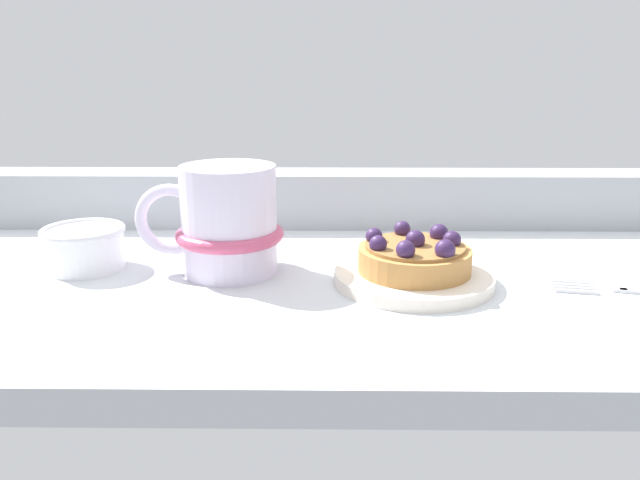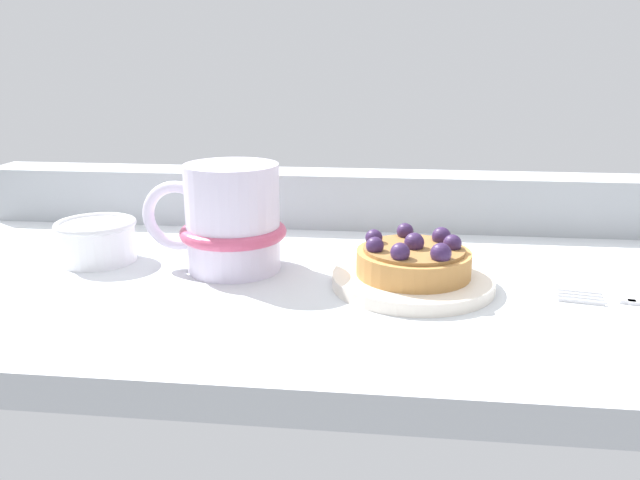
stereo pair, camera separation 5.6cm
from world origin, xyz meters
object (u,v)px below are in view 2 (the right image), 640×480
object	(u,v)px
coffee_mug	(230,219)
sugar_bowl	(97,240)
dessert_plate	(413,281)
raspberry_tart	(414,259)

from	to	relation	value
coffee_mug	sugar_bowl	distance (cm)	13.50
dessert_plate	raspberry_tart	world-z (taller)	raspberry_tart
dessert_plate	sugar_bowl	world-z (taller)	sugar_bowl
sugar_bowl	coffee_mug	bearing A→B (deg)	-3.63
coffee_mug	sugar_bowl	xyz separation A→B (cm)	(-13.23, 0.84, -2.57)
dessert_plate	coffee_mug	world-z (taller)	coffee_mug
dessert_plate	coffee_mug	distance (cm)	17.18
raspberry_tart	coffee_mug	bearing A→B (deg)	169.96
raspberry_tart	coffee_mug	distance (cm)	16.82
raspberry_tart	coffee_mug	world-z (taller)	coffee_mug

